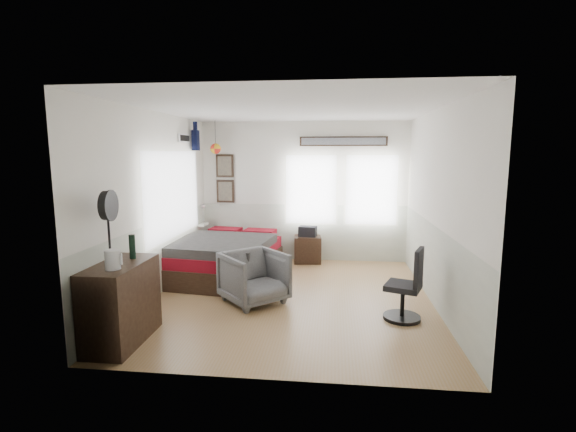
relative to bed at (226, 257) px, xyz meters
name	(u,v)px	position (x,y,z in m)	size (l,w,h in m)	color
ground_plane	(292,298)	(1.24, -0.98, -0.33)	(4.00, 4.50, 0.01)	#A27745
room_shell	(288,187)	(1.16, -0.79, 1.28)	(4.02, 4.52, 2.71)	silver
wall_decor	(244,153)	(0.13, 0.98, 1.77)	(3.55, 1.32, 1.44)	#392417
bed	(226,257)	(0.00, 0.00, 0.00)	(1.73, 2.27, 0.67)	black
dresser	(121,303)	(-0.50, -2.61, 0.12)	(0.48, 1.00, 0.90)	black
armchair	(254,277)	(0.73, -1.22, 0.04)	(0.78, 0.80, 0.73)	slate
nightstand	(308,249)	(1.34, 1.06, -0.07)	(0.51, 0.41, 0.51)	black
task_chair	(407,291)	(2.76, -1.64, 0.05)	(0.53, 0.53, 0.94)	black
kettle	(113,260)	(-0.45, -2.83, 0.67)	(0.18, 0.15, 0.21)	silver
bottle	(132,247)	(-0.46, -2.38, 0.71)	(0.07, 0.07, 0.28)	black
stand_fan	(108,207)	(-0.55, -2.67, 1.21)	(0.11, 0.34, 0.82)	black
black_bag	(308,231)	(1.34, 1.06, 0.28)	(0.33, 0.21, 0.19)	black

